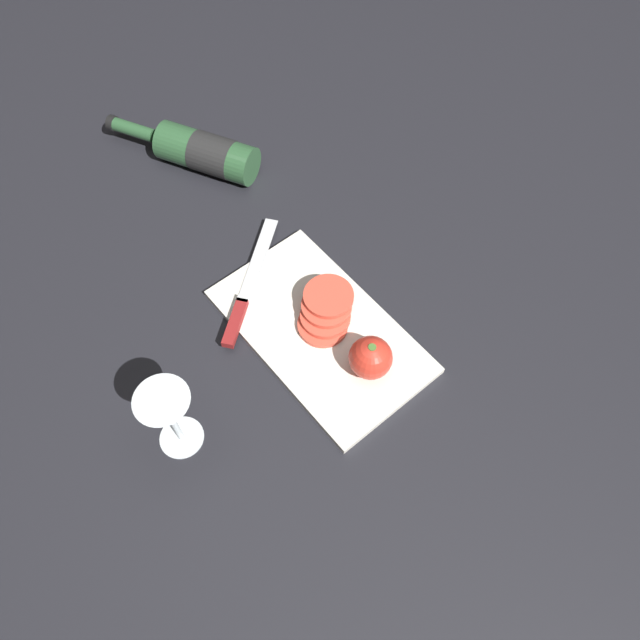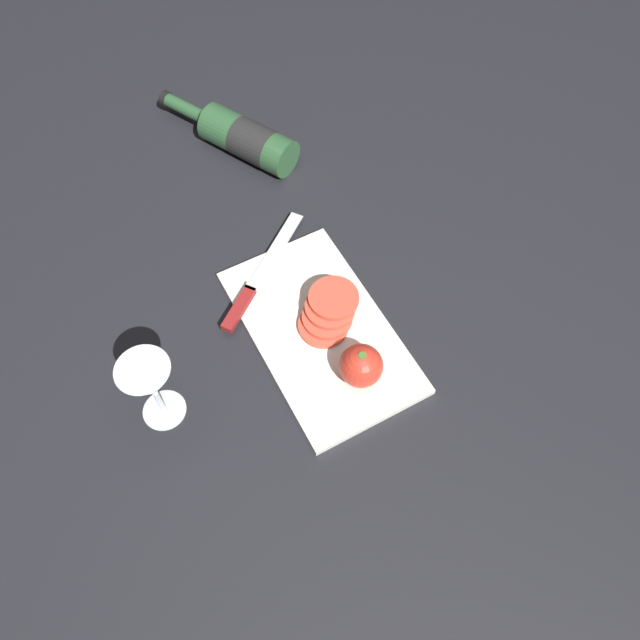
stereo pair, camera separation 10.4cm
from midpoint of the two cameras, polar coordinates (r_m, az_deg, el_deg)
name	(u,v)px [view 2 (the right image)]	position (r m, az deg, el deg)	size (l,w,h in m)	color
ground_plane	(309,333)	(1.07, 1.75, -1.48)	(3.00, 3.00, 0.00)	black
cutting_board	(320,331)	(1.07, 2.77, -1.23)	(0.38, 0.22, 0.01)	silver
wine_bottle	(244,138)	(1.32, -4.62, 16.11)	(0.32, 0.20, 0.08)	#2D5633
wine_glass	(150,383)	(0.94, -12.28, -5.97)	(0.08, 0.08, 0.15)	silver
whole_tomato	(361,366)	(1.00, 6.75, -4.44)	(0.07, 0.07, 0.07)	red
knife	(249,292)	(1.10, -3.83, 2.31)	(0.19, 0.24, 0.01)	silver
tomato_slice_stack_near	(328,312)	(1.06, 3.57, 0.53)	(0.11, 0.12, 0.04)	#DB4C38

